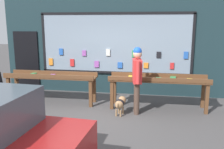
% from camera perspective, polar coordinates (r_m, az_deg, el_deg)
% --- Properties ---
extents(ground_plane, '(40.00, 40.00, 0.00)m').
position_cam_1_polar(ground_plane, '(6.57, -3.88, -9.68)').
color(ground_plane, '#474444').
extents(shopfront_facade, '(7.53, 0.29, 3.39)m').
position_cam_1_polar(shopfront_facade, '(8.49, -0.41, 6.95)').
color(shopfront_facade, '#192D33').
rests_on(shopfront_facade, ground_plane).
extents(display_table_left, '(2.76, 0.65, 0.92)m').
position_cam_1_polar(display_table_left, '(7.75, -13.74, -0.89)').
color(display_table_left, brown).
rests_on(display_table_left, ground_plane).
extents(display_table_right, '(2.76, 0.72, 0.95)m').
position_cam_1_polar(display_table_right, '(7.11, 10.56, -1.65)').
color(display_table_right, brown).
rests_on(display_table_right, ground_plane).
extents(person_browsing, '(0.29, 0.69, 1.79)m').
position_cam_1_polar(person_browsing, '(6.56, 5.74, -0.05)').
color(person_browsing, '#4C382D').
rests_on(person_browsing, ground_plane).
extents(small_dog, '(0.29, 0.57, 0.46)m').
position_cam_1_polar(small_dog, '(6.64, 1.89, -6.60)').
color(small_dog, '#99724C').
rests_on(small_dog, ground_plane).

